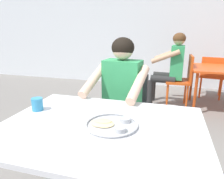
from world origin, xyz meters
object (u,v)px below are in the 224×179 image
chair_foreground (126,109)px  chair_red_left (183,77)px  table_foreground (101,135)px  diner_foreground (119,93)px  thali_tray (111,124)px  table_background_red (222,73)px  drinking_cup (37,104)px  chair_red_far (212,74)px  patron_background (172,64)px

chair_foreground → chair_red_left: 1.72m
table_foreground → diner_foreground: 0.67m
thali_tray → table_background_red: (1.12, 2.51, -0.12)m
table_foreground → drinking_cup: size_ratio=13.54×
diner_foreground → chair_red_far: diner_foreground is taller
drinking_cup → table_background_red: (1.69, 2.42, -0.16)m
chair_foreground → table_background_red: bearing=53.1°
chair_red_far → diner_foreground: bearing=-116.1°
thali_tray → patron_background: patron_background is taller
chair_foreground → table_background_red: (1.22, 1.63, 0.13)m
drinking_cup → chair_red_far: size_ratio=0.11×
table_foreground → chair_foreground: bearing=92.4°
chair_foreground → table_foreground: bearing=-87.6°
thali_tray → chair_red_far: bearing=70.8°
table_background_red → chair_red_left: bearing=-177.1°
thali_tray → chair_red_far: size_ratio=0.39×
table_foreground → diner_foreground: bearing=95.0°
diner_foreground → chair_red_left: 1.94m
diner_foreground → table_background_red: (1.24, 1.84, -0.10)m
chair_red_left → diner_foreground: bearing=-109.8°
table_foreground → drinking_cup: bearing=169.1°
diner_foreground → patron_background: (0.45, 1.85, 0.01)m
table_foreground → table_background_red: (1.18, 2.51, -0.05)m
chair_red_far → patron_background: size_ratio=0.65×
chair_foreground → chair_red_far: 2.56m
thali_tray → chair_red_far: (1.09, 3.15, -0.28)m
thali_tray → drinking_cup: drinking_cup is taller
chair_foreground → chair_red_left: chair_red_left is taller
table_foreground → chair_red_far: 3.36m
drinking_cup → chair_red_far: bearing=61.4°
drinking_cup → table_background_red: 2.95m
chair_red_far → patron_background: patron_background is taller
patron_background → table_foreground: bearing=-98.9°
table_background_red → patron_background: size_ratio=0.75×
drinking_cup → chair_red_far: drinking_cup is taller
table_background_red → patron_background: bearing=179.6°
thali_tray → chair_foreground: (-0.10, 0.89, -0.25)m
chair_red_far → patron_background: (-0.76, -0.63, 0.26)m
chair_foreground → chair_red_left: bearing=68.3°
chair_foreground → diner_foreground: 0.32m
thali_tray → table_background_red: 2.75m
chair_red_far → chair_red_left: bearing=-130.2°
thali_tray → drinking_cup: bearing=170.4°
chair_foreground → diner_foreground: size_ratio=0.70×
patron_background → chair_red_left: bearing=-10.1°
diner_foreground → chair_red_far: 2.77m
chair_red_left → table_background_red: bearing=2.9°
drinking_cup → table_foreground: bearing=-10.9°
thali_tray → chair_red_left: (0.53, 2.48, -0.23)m
patron_background → chair_red_far: bearing=39.5°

